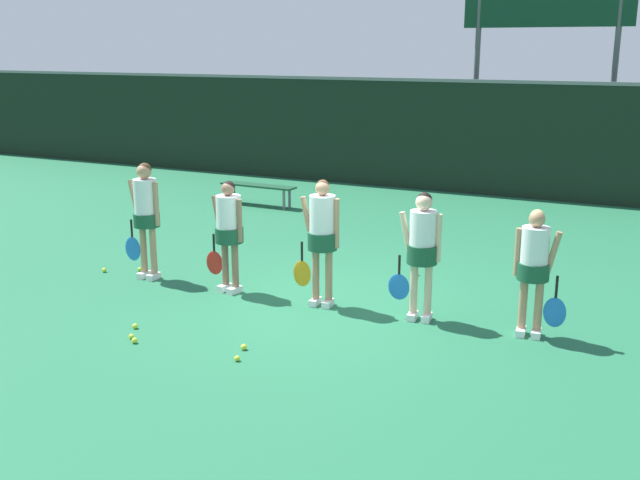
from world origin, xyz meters
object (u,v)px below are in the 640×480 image
player_3 (422,245)px  tennis_ball_1 (135,341)px  player_0 (146,210)px  player_1 (229,227)px  tennis_ball_3 (140,269)px  player_4 (534,263)px  player_2 (322,232)px  scoreboard (547,21)px  tennis_ball_4 (416,273)px  tennis_ball_5 (104,270)px  tennis_ball_7 (135,326)px  bench_courtside (258,188)px  tennis_ball_2 (237,358)px  tennis_ball_6 (244,347)px  tennis_ball_0 (132,336)px

player_3 → tennis_ball_1: player_3 is taller
player_0 → player_1: (1.49, -0.00, -0.11)m
tennis_ball_3 → player_4: bearing=-0.4°
player_3 → player_4: player_3 is taller
player_2 → player_4: 2.83m
player_2 → tennis_ball_3: size_ratio=27.03×
scoreboard → player_4: bearing=-79.9°
tennis_ball_3 → tennis_ball_4: size_ratio=0.93×
player_1 → tennis_ball_5: bearing=-167.6°
tennis_ball_7 → player_2: bearing=46.7°
tennis_ball_5 → tennis_ball_4: bearing=23.9°
player_0 → player_4: player_0 is taller
tennis_ball_3 → tennis_ball_4: (4.08, 1.73, 0.00)m
bench_courtside → tennis_ball_5: bench_courtside is taller
player_0 → tennis_ball_5: bearing=-173.1°
player_2 → tennis_ball_7: bearing=-138.0°
player_2 → tennis_ball_1: size_ratio=25.33×
bench_courtside → player_4: 8.85m
player_3 → tennis_ball_3: player_3 is taller
player_1 → tennis_ball_2: 2.73m
tennis_ball_1 → tennis_ball_6: (1.30, 0.41, 0.00)m
tennis_ball_2 → player_3: bearing=56.9°
player_3 → tennis_ball_4: size_ratio=24.24×
bench_courtside → player_0: (1.26, -5.47, 0.67)m
tennis_ball_0 → tennis_ball_3: 2.92m
player_1 → tennis_ball_0: (-0.09, -2.12, -0.94)m
player_4 → tennis_ball_2: player_4 is taller
player_0 → player_2: player_0 is taller
player_3 → tennis_ball_7: size_ratio=24.78×
scoreboard → tennis_ball_3: size_ratio=79.07×
player_3 → player_0: bearing=175.1°
scoreboard → tennis_ball_7: bearing=-102.4°
player_1 → tennis_ball_3: bearing=-176.0°
tennis_ball_6 → tennis_ball_7: (-1.62, -0.02, -0.00)m
tennis_ball_0 → player_4: bearing=27.4°
tennis_ball_3 → tennis_ball_4: tennis_ball_4 is taller
player_1 → tennis_ball_1: player_1 is taller
player_0 → player_3: size_ratio=1.06×
tennis_ball_2 → tennis_ball_6: (-0.10, 0.32, 0.00)m
tennis_ball_3 → tennis_ball_6: size_ratio=0.91×
player_2 → tennis_ball_0: 2.86m
tennis_ball_3 → player_1: bearing=-6.5°
player_0 → player_1: 1.50m
player_4 → tennis_ball_4: 2.89m
bench_courtside → tennis_ball_0: 8.05m
scoreboard → tennis_ball_2: 13.39m
player_1 → player_4: player_1 is taller
player_4 → tennis_ball_4: size_ratio=22.79×
scoreboard → bench_courtside: (-5.20, -5.12, -3.68)m
player_0 → scoreboard: bearing=71.0°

